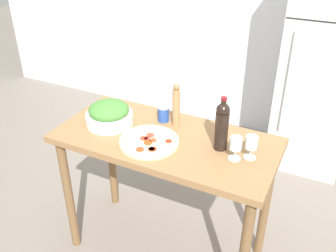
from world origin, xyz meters
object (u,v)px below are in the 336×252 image
object	(u,v)px
refrigerator	(323,64)
wine_bottle	(222,125)
salt_canister	(163,113)
pepper_mill	(176,106)
salad_bowl	(109,114)
wine_glass_far	(251,144)
wine_glass_near	(236,145)
homemade_pizza	(149,141)

from	to	relation	value
refrigerator	wine_bottle	size ratio (longest dim) A/B	6.07
wine_bottle	salt_canister	distance (m)	0.45
pepper_mill	salad_bowl	xyz separation A→B (m)	(-0.37, -0.17, -0.07)
wine_bottle	pepper_mill	distance (m)	0.35
refrigerator	salt_canister	size ratio (longest dim) A/B	18.27
wine_bottle	wine_glass_far	bearing A→B (deg)	-5.69
wine_glass_near	pepper_mill	xyz separation A→B (m)	(-0.43, 0.19, 0.05)
salad_bowl	homemade_pizza	distance (m)	0.34
wine_glass_near	salt_canister	distance (m)	0.56
salt_canister	wine_glass_near	bearing A→B (deg)	-21.09
wine_glass_near	homemade_pizza	distance (m)	0.49
wine_glass_far	homemade_pizza	bearing A→B (deg)	-167.92
refrigerator	pepper_mill	bearing A→B (deg)	-116.21
wine_bottle	homemade_pizza	size ratio (longest dim) A/B	0.92
wine_glass_near	wine_glass_far	distance (m)	0.08
wine_glass_far	salad_bowl	distance (m)	0.88
refrigerator	salt_canister	world-z (taller)	refrigerator
wine_glass_far	salt_canister	size ratio (longest dim) A/B	1.26
refrigerator	salad_bowl	bearing A→B (deg)	-124.11
wine_glass_near	salt_canister	bearing A→B (deg)	158.91
homemade_pizza	salt_canister	world-z (taller)	salt_canister
wine_bottle	pepper_mill	xyz separation A→B (m)	(-0.33, 0.13, -0.01)
homemade_pizza	salt_canister	xyz separation A→B (m)	(-0.05, 0.27, 0.04)
refrigerator	wine_bottle	distance (m)	1.57
wine_bottle	homemade_pizza	bearing A→B (deg)	-160.27
refrigerator	wine_glass_near	world-z (taller)	refrigerator
wine_glass_near	homemade_pizza	bearing A→B (deg)	-171.52
wine_glass_near	salad_bowl	world-z (taller)	salad_bowl
wine_glass_near	homemade_pizza	xyz separation A→B (m)	(-0.48, -0.07, -0.07)
salt_canister	wine_bottle	bearing A→B (deg)	-18.25
refrigerator	homemade_pizza	xyz separation A→B (m)	(-0.73, -1.66, -0.02)
wine_bottle	wine_glass_near	size ratio (longest dim) A/B	2.38
refrigerator	pepper_mill	size ratio (longest dim) A/B	6.95
pepper_mill	salad_bowl	size ratio (longest dim) A/B	0.94
wine_glass_far	pepper_mill	xyz separation A→B (m)	(-0.50, 0.14, 0.04)
homemade_pizza	refrigerator	bearing A→B (deg)	66.17
refrigerator	salad_bowl	world-z (taller)	refrigerator
wine_bottle	refrigerator	bearing A→B (deg)	76.77
refrigerator	homemade_pizza	world-z (taller)	refrigerator
wine_bottle	salt_canister	size ratio (longest dim) A/B	3.01
salt_canister	wine_glass_far	bearing A→B (deg)	-14.73
wine_glass_near	homemade_pizza	world-z (taller)	wine_glass_near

